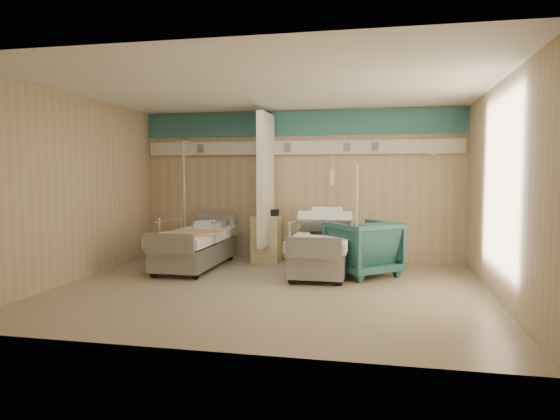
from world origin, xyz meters
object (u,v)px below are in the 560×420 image
Objects in this scene: bedside_cabinet at (266,238)px; iv_stand_right at (356,244)px; bed_right at (322,254)px; visitor_armchair at (363,248)px; bed_left at (195,250)px; iv_stand_left at (185,236)px.

iv_stand_right is (1.65, -0.01, -0.06)m from bedside_cabinet.
visitor_armchair is (0.65, -0.08, 0.13)m from bed_right.
bed_right is at bearing -119.37° from iv_stand_right.
iv_stand_right reaches higher than bedside_cabinet.
bed_right is 1.02m from iv_stand_right.
bed_right is at bearing 0.00° from bed_left.
bed_right is 2.23× the size of visitor_armchair.
bed_left is at bearing -42.90° from visitor_armchair.
bed_right is 1.22× the size of iv_stand_right.
iv_stand_left is (-3.33, 0.79, 0.02)m from visitor_armchair.
iv_stand_left is (-1.53, -0.19, 0.03)m from bedside_cabinet.
bedside_cabinet is at bearing -69.84° from visitor_armchair.
bed_left is 0.97× the size of iv_stand_left.
bed_right is 2.54× the size of bedside_cabinet.
iv_stand_right is at bearing -0.40° from bedside_cabinet.
visitor_armchair is at bearing -81.17° from iv_stand_right.
visitor_armchair is at bearing -1.56° from bed_left.
bedside_cabinet is 0.88× the size of visitor_armchair.
iv_stand_right is at bearing 18.21° from bed_left.
visitor_armchair is 0.43× the size of iv_stand_left.
visitor_armchair is at bearing -28.50° from bedside_cabinet.
iv_stand_left is at bearing 165.10° from bed_right.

